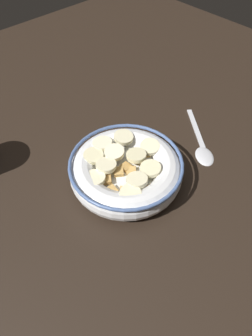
{
  "coord_description": "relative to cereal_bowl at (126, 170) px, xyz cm",
  "views": [
    {
      "loc": [
        -22.89,
        -24.51,
        42.02
      ],
      "look_at": [
        0.0,
        0.0,
        3.0
      ],
      "focal_mm": 32.32,
      "sensor_mm": 36.0,
      "label": 1
    }
  ],
  "objects": [
    {
      "name": "spoon",
      "position": [
        15.87,
        -4.6,
        -2.23
      ],
      "size": [
        11.93,
        14.63,
        0.8
      ],
      "color": "silver",
      "rests_on": "ground_plane"
    },
    {
      "name": "cereal_bowl",
      "position": [
        0.0,
        0.0,
        0.0
      ],
      "size": [
        19.38,
        19.38,
        5.27
      ],
      "color": "white",
      "rests_on": "ground_plane"
    },
    {
      "name": "ground_plane",
      "position": [
        0.02,
        -0.02,
        -3.58
      ],
      "size": [
        135.81,
        135.81,
        2.0
      ],
      "primitive_type": "cube",
      "color": "black"
    }
  ]
}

